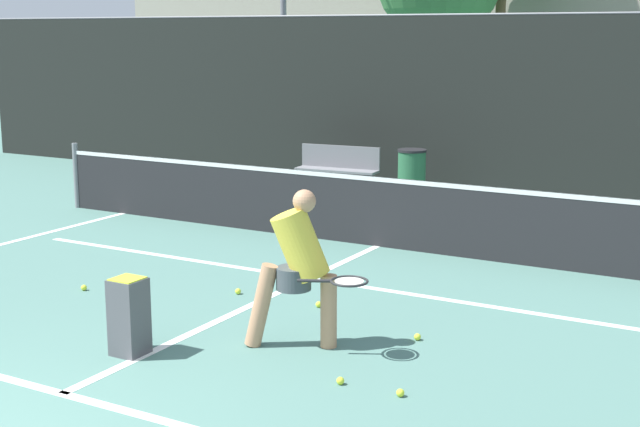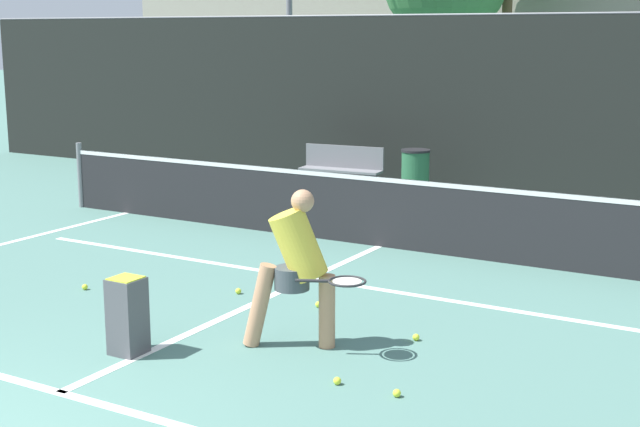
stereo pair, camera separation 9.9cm
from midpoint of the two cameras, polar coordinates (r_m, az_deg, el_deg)
name	(u,v)px [view 1 (the left image)]	position (r m, az deg, el deg)	size (l,w,h in m)	color
court_baseline_near	(62,394)	(7.59, -16.53, -10.99)	(11.00, 0.10, 0.01)	white
court_service_line	(309,278)	(10.52, -1.01, -4.16)	(8.25, 0.10, 0.01)	white
court_center_mark	(260,301)	(9.68, -4.15, -5.60)	(0.10, 5.77, 0.01)	white
net	(378,209)	(11.98, 3.48, 0.27)	(11.09, 0.09, 1.07)	slate
fence_back	(484,108)	(15.64, 10.29, 6.69)	(24.00, 0.06, 3.16)	black
player_practicing	(299,264)	(8.08, -1.73, -3.23)	(1.24, 0.52, 1.48)	tan
tennis_ball_scattered_1	(238,291)	(9.94, -5.55, -4.98)	(0.07, 0.07, 0.07)	#D1E033
tennis_ball_scattered_2	(84,288)	(10.39, -15.14, -4.60)	(0.07, 0.07, 0.07)	#D1E033
tennis_ball_scattered_3	(319,304)	(9.43, -0.39, -5.84)	(0.07, 0.07, 0.07)	#D1E033
tennis_ball_scattered_4	(340,381)	(7.46, 0.92, -10.66)	(0.07, 0.07, 0.07)	#D1E033
tennis_ball_scattered_5	(400,393)	(7.25, 4.76, -11.36)	(0.07, 0.07, 0.07)	#D1E033
tennis_ball_scattered_6	(417,337)	(8.51, 5.92, -7.86)	(0.07, 0.07, 0.07)	#D1E033
ball_hopper	(129,314)	(8.20, -12.47, -6.33)	(0.28, 0.28, 0.71)	#4C4C51
courtside_bench	(338,168)	(15.88, 0.98, 2.91)	(1.53, 0.52, 0.86)	slate
trash_bin	(412,176)	(15.19, 5.70, 2.42)	(0.49, 0.49, 0.91)	#28603D
parked_car	(321,135)	(20.26, -0.08, 5.05)	(1.73, 3.98, 1.31)	navy
building_far	(634,41)	(28.21, 19.36, 10.36)	(36.00, 2.40, 5.14)	gray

